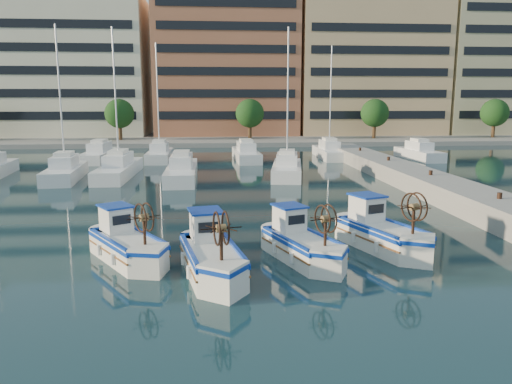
# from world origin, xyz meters

# --- Properties ---
(ground) EXTENTS (300.00, 300.00, 0.00)m
(ground) POSITION_xyz_m (0.00, 0.00, 0.00)
(ground) COLOR #18393F
(ground) RESTS_ON ground
(quay) EXTENTS (3.00, 60.00, 1.20)m
(quay) POSITION_xyz_m (13.00, 8.00, 0.60)
(quay) COLOR gray
(quay) RESTS_ON ground
(waterfront) EXTENTS (180.00, 40.00, 25.60)m
(waterfront) POSITION_xyz_m (9.23, 65.04, 11.10)
(waterfront) COLOR gray
(waterfront) RESTS_ON ground
(yacht_marina) EXTENTS (41.74, 22.53, 11.50)m
(yacht_marina) POSITION_xyz_m (-2.93, 27.72, 0.53)
(yacht_marina) COLOR white
(yacht_marina) RESTS_ON ground
(fishing_boat_a) EXTENTS (3.43, 4.14, 2.52)m
(fishing_boat_a) POSITION_xyz_m (-4.50, 1.43, 0.69)
(fishing_boat_a) COLOR white
(fishing_boat_a) RESTS_ON ground
(fishing_boat_b) EXTENTS (2.46, 4.37, 2.65)m
(fishing_boat_b) POSITION_xyz_m (-1.27, -0.38, 0.73)
(fishing_boat_b) COLOR white
(fishing_boat_b) RESTS_ON ground
(fishing_boat_c) EXTENTS (2.81, 4.11, 2.48)m
(fishing_boat_c) POSITION_xyz_m (2.13, 0.94, 0.68)
(fishing_boat_c) COLOR white
(fishing_boat_c) RESTS_ON ground
(fishing_boat_d) EXTENTS (3.02, 4.42, 2.67)m
(fishing_boat_d) POSITION_xyz_m (5.64, 2.05, 0.74)
(fishing_boat_d) COLOR white
(fishing_boat_d) RESTS_ON ground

